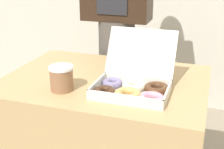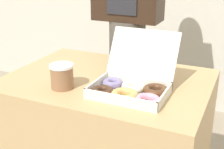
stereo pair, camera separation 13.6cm
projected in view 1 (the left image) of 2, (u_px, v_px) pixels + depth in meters
name	position (u px, v px, depth m)	size (l,w,h in m)	color
table	(106.00, 147.00, 1.62)	(0.95, 0.69, 0.76)	tan
donut_box	(133.00, 85.00, 1.32)	(0.33, 0.34, 0.24)	silver
coffee_cup	(62.00, 78.00, 1.34)	(0.11, 0.11, 0.11)	#8C6042
person_customer	(117.00, 12.00, 1.87)	(0.40, 0.23, 1.78)	#4C4742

